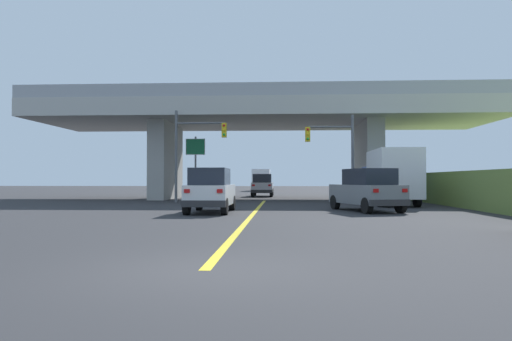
% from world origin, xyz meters
% --- Properties ---
extents(ground, '(160.00, 160.00, 0.00)m').
position_xyz_m(ground, '(0.00, 29.84, 0.00)').
color(ground, '#2B2B2D').
extents(overpass_bridge, '(34.94, 10.92, 8.11)m').
position_xyz_m(overpass_bridge, '(0.00, 29.84, 6.00)').
color(overpass_bridge, '#B7B5AD').
rests_on(overpass_bridge, ground).
extents(lane_divider_stripe, '(0.20, 26.85, 0.01)m').
position_xyz_m(lane_divider_stripe, '(0.00, 13.43, 0.00)').
color(lane_divider_stripe, yellow).
rests_on(lane_divider_stripe, ground).
extents(suv_lead, '(1.88, 4.26, 2.02)m').
position_xyz_m(suv_lead, '(-1.99, 13.88, 1.01)').
color(suv_lead, silver).
rests_on(suv_lead, ground).
extents(suv_crossing, '(3.15, 4.96, 2.02)m').
position_xyz_m(suv_crossing, '(5.30, 15.28, 1.01)').
color(suv_crossing, slate).
rests_on(suv_crossing, ground).
extents(box_truck, '(2.33, 6.68, 3.23)m').
position_xyz_m(box_truck, '(7.69, 20.91, 1.68)').
color(box_truck, navy).
rests_on(box_truck, ground).
extents(sedan_oncoming, '(1.91, 4.83, 2.02)m').
position_xyz_m(sedan_oncoming, '(-0.51, 35.74, 1.01)').
color(sedan_oncoming, silver).
rests_on(sedan_oncoming, ground).
extents(traffic_signal_nearside, '(3.14, 0.36, 5.69)m').
position_xyz_m(traffic_signal_nearside, '(4.79, 23.40, 3.58)').
color(traffic_signal_nearside, '#56595E').
rests_on(traffic_signal_nearside, ground).
extents(traffic_signal_farside, '(3.48, 0.36, 6.14)m').
position_xyz_m(traffic_signal_farside, '(-4.71, 23.86, 3.85)').
color(traffic_signal_farside, '#56595E').
rests_on(traffic_signal_farside, ground).
extents(highway_sign, '(1.46, 0.17, 4.76)m').
position_xyz_m(highway_sign, '(-5.26, 27.97, 3.48)').
color(highway_sign, slate).
rests_on(highway_sign, ground).
extents(semi_truck_distant, '(2.33, 6.54, 2.91)m').
position_xyz_m(semi_truck_distant, '(-1.55, 57.36, 1.54)').
color(semi_truck_distant, red).
rests_on(semi_truck_distant, ground).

